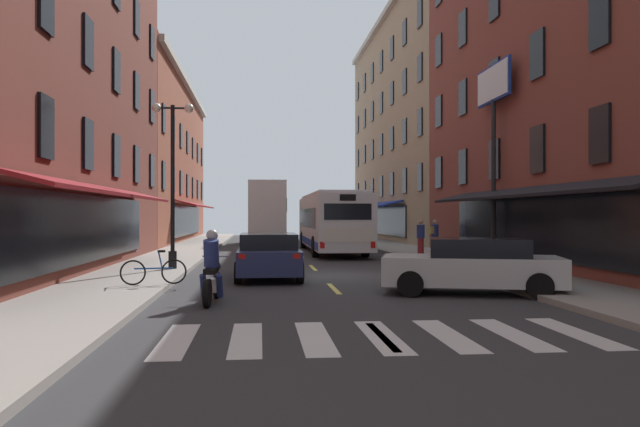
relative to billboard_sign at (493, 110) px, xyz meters
name	(u,v)px	position (x,y,z in m)	size (l,w,h in m)	color
ground_plane	(321,277)	(-7.05, -3.12, -6.11)	(34.80, 80.00, 0.10)	#333335
lane_centre_dashes	(322,276)	(-7.05, -3.37, -6.06)	(0.14, 73.90, 0.01)	#DBCC4C
crosswalk_near	(382,336)	(-7.05, -13.12, -6.06)	(7.10, 2.80, 0.01)	silver
sidewalk_left	(136,275)	(-12.95, -3.12, -5.99)	(3.00, 80.00, 0.14)	gray
sidewalk_right	(496,272)	(-1.15, -3.12, -5.99)	(3.00, 80.00, 0.14)	gray
billboard_sign	(493,110)	(0.00, 0.00, 0.00)	(0.40, 3.17, 7.68)	black
transit_bus	(331,222)	(-5.27, 9.25, -4.44)	(2.67, 12.52, 3.09)	silver
box_truck	(268,213)	(-8.47, 18.61, -3.95)	(2.61, 7.21, 4.18)	black
sedan_near	(269,255)	(-8.76, -3.81, -5.34)	(2.00, 4.41, 1.41)	navy
sedan_mid	(473,265)	(-3.71, -8.06, -5.35)	(4.72, 2.99, 1.40)	silver
sedan_far	(268,230)	(-8.32, 30.47, -5.39)	(1.91, 4.81, 1.29)	navy
motorcycle_rider	(212,272)	(-10.10, -9.04, -5.35)	(0.62, 2.07, 1.66)	black
bicycle_near	(154,271)	(-11.83, -6.42, -5.56)	(1.69, 0.49, 0.91)	black
pedestrian_near	(434,235)	(-0.55, 6.18, -5.08)	(0.53, 0.43, 1.61)	#4C4C51
pedestrian_mid	(421,237)	(-1.77, 4.21, -5.09)	(0.36, 0.36, 1.63)	maroon
street_lamp_twin	(173,177)	(-12.02, -1.54, -2.79)	(1.42, 0.32, 5.68)	black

